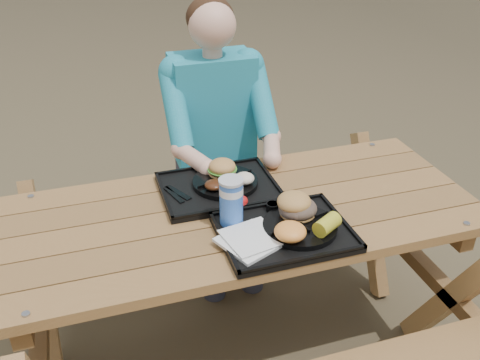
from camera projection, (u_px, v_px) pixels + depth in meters
name	position (u px, v px, depth m)	size (l,w,h in m)	color
ground	(240.00, 351.00, 2.38)	(60.00, 60.00, 0.00)	#999999
picnic_table	(240.00, 286.00, 2.19)	(1.80, 1.49, 0.75)	#999999
tray_near	(284.00, 233.00, 1.86)	(0.45, 0.35, 0.02)	black
tray_far	(219.00, 189.00, 2.12)	(0.45, 0.35, 0.02)	black
plate_near	(300.00, 226.00, 1.86)	(0.26, 0.26, 0.02)	black
plate_far	(225.00, 182.00, 2.12)	(0.26, 0.26, 0.02)	black
napkin_stack	(250.00, 240.00, 1.79)	(0.18, 0.18, 0.02)	white
soda_cup	(231.00, 203.00, 1.85)	(0.08, 0.08, 0.17)	blue
condiment_bbq	(273.00, 207.00, 1.96)	(0.05, 0.05, 0.03)	black
condiment_mustard	(287.00, 207.00, 1.95)	(0.05, 0.05, 0.03)	gold
sandwich	(298.00, 199.00, 1.87)	(0.13, 0.13, 0.13)	#C38844
mac_cheese	(290.00, 232.00, 1.77)	(0.11, 0.11, 0.05)	#FFA243
corn_cob	(327.00, 224.00, 1.80)	(0.10, 0.10, 0.06)	gold
cutlery_far	(178.00, 193.00, 2.07)	(0.02, 0.14, 0.01)	black
burger	(222.00, 163.00, 2.13)	(0.11, 0.11, 0.10)	#C78946
baked_beans	(214.00, 185.00, 2.05)	(0.07, 0.07, 0.03)	#441F0D
potato_salad	(244.00, 178.00, 2.08)	(0.08, 0.08, 0.04)	white
diner	(215.00, 153.00, 2.65)	(0.48, 0.84, 1.28)	teal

